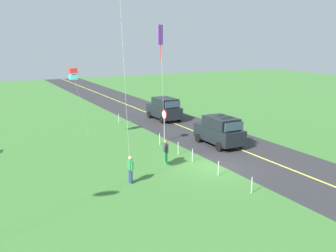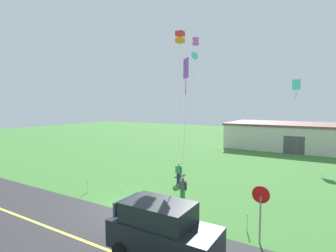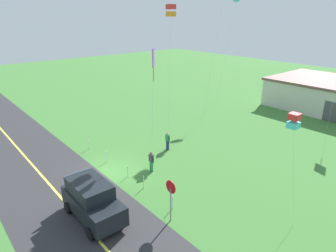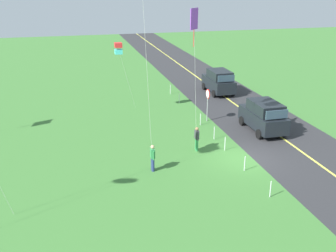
# 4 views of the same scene
# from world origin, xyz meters

# --- Properties ---
(ground_plane) EXTENTS (120.00, 120.00, 0.10)m
(ground_plane) POSITION_xyz_m (0.00, 0.00, -0.05)
(ground_plane) COLOR #3D7533
(asphalt_road) EXTENTS (120.00, 7.00, 0.00)m
(asphalt_road) POSITION_xyz_m (0.00, -4.00, 0.00)
(asphalt_road) COLOR #2D2D30
(asphalt_road) RESTS_ON ground
(road_centre_stripe) EXTENTS (120.00, 0.16, 0.00)m
(road_centre_stripe) POSITION_xyz_m (0.00, -4.00, 0.01)
(road_centre_stripe) COLOR #E5E04C
(road_centre_stripe) RESTS_ON asphalt_road
(car_suv_foreground) EXTENTS (4.40, 2.12, 2.24)m
(car_suv_foreground) POSITION_xyz_m (4.07, -3.29, 1.15)
(car_suv_foreground) COLOR black
(car_suv_foreground) RESTS_ON ground
(stop_sign) EXTENTS (0.76, 0.08, 2.56)m
(stop_sign) POSITION_xyz_m (7.11, -0.10, 1.80)
(stop_sign) COLOR gray
(stop_sign) RESTS_ON ground
(person_adult_near) EXTENTS (0.58, 0.22, 1.60)m
(person_adult_near) POSITION_xyz_m (1.91, 2.48, 0.86)
(person_adult_near) COLOR #338C4C
(person_adult_near) RESTS_ON ground
(person_adult_companion) EXTENTS (0.58, 0.22, 1.60)m
(person_adult_companion) POSITION_xyz_m (-0.23, 5.84, 0.86)
(person_adult_companion) COLOR navy
(person_adult_companion) RESTS_ON ground
(kite_red_low) EXTENTS (0.68, 0.69, 8.89)m
(kite_red_low) POSITION_xyz_m (1.91, 2.82, 8.14)
(kite_red_low) COLOR silver
(kite_red_low) RESTS_ON ground
(kite_blue_mid) EXTENTS (0.56, 0.77, 11.63)m
(kite_blue_mid) POSITION_xyz_m (-0.41, 6.32, 11.16)
(kite_blue_mid) COLOR silver
(kite_blue_mid) RESTS_ON ground
(kite_yellow_high) EXTENTS (0.92, 0.59, 8.95)m
(kite_yellow_high) POSITION_xyz_m (6.26, 21.65, 8.19)
(kite_yellow_high) COLOR silver
(kite_yellow_high) RESTS_ON ground
(kite_pink_drift) EXTENTS (1.11, 3.58, 13.76)m
(kite_pink_drift) POSITION_xyz_m (-3.90, 16.47, 13.27)
(kite_pink_drift) COLOR silver
(kite_pink_drift) RESTS_ON ground
(kite_orange_near) EXTENTS (1.35, 2.04, 13.38)m
(kite_orange_near) POSITION_xyz_m (-6.54, 21.82, 12.76)
(kite_orange_near) COLOR silver
(kite_orange_near) RESTS_ON ground
(warehouse_distant) EXTENTS (18.36, 10.20, 3.50)m
(warehouse_distant) POSITION_xyz_m (6.02, 28.84, 1.75)
(warehouse_distant) COLOR beige
(warehouse_distant) RESTS_ON ground
(fence_post_0) EXTENTS (0.05, 0.05, 0.90)m
(fence_post_0) POSITION_xyz_m (-4.63, 0.70, 0.45)
(fence_post_0) COLOR silver
(fence_post_0) RESTS_ON ground
(fence_post_1) EXTENTS (0.05, 0.05, 0.90)m
(fence_post_1) POSITION_xyz_m (-1.55, 0.70, 0.45)
(fence_post_1) COLOR silver
(fence_post_1) RESTS_ON ground
(fence_post_2) EXTENTS (0.05, 0.05, 0.90)m
(fence_post_2) POSITION_xyz_m (1.46, 0.70, 0.45)
(fence_post_2) COLOR silver
(fence_post_2) RESTS_ON ground
(fence_post_3) EXTENTS (0.05, 0.05, 0.90)m
(fence_post_3) POSITION_xyz_m (3.41, 0.70, 0.45)
(fence_post_3) COLOR silver
(fence_post_3) RESTS_ON ground
(fence_post_4) EXTENTS (0.05, 0.05, 0.90)m
(fence_post_4) POSITION_xyz_m (6.36, 0.70, 0.45)
(fence_post_4) COLOR silver
(fence_post_4) RESTS_ON ground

